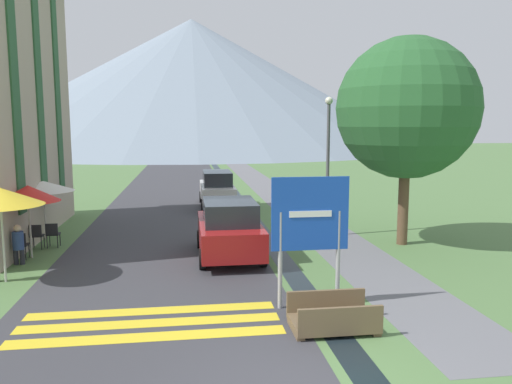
{
  "coord_description": "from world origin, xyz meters",
  "views": [
    {
      "loc": [
        -1.69,
        -7.12,
        4.12
      ],
      "look_at": [
        0.71,
        10.0,
        1.8
      ],
      "focal_mm": 35.0,
      "sensor_mm": 36.0,
      "label": 1
    }
  ],
  "objects_px": {
    "cafe_chair_far_right": "(53,233)",
    "parked_car_near": "(229,229)",
    "tree_by_path": "(407,109)",
    "road_sign": "(310,224)",
    "parked_car_far": "(217,189)",
    "footbridge": "(333,318)",
    "cafe_chair_middle": "(20,244)",
    "cafe_chair_far_left": "(36,234)",
    "cafe_umbrella_front_yellow": "(0,197)",
    "person_seated_near": "(18,242)",
    "streetlamp": "(328,155)",
    "cafe_umbrella_middle_red": "(28,194)",
    "cafe_umbrella_rear_white": "(43,186)"
  },
  "relations": [
    {
      "from": "road_sign",
      "to": "cafe_chair_far_left",
      "type": "bearing_deg",
      "value": 140.09
    },
    {
      "from": "parked_car_near",
      "to": "road_sign",
      "type": "bearing_deg",
      "value": -72.75
    },
    {
      "from": "streetlamp",
      "to": "person_seated_near",
      "type": "bearing_deg",
      "value": -166.29
    },
    {
      "from": "cafe_chair_far_right",
      "to": "tree_by_path",
      "type": "distance_m",
      "value": 12.7
    },
    {
      "from": "parked_car_far",
      "to": "tree_by_path",
      "type": "bearing_deg",
      "value": -56.79
    },
    {
      "from": "cafe_chair_far_left",
      "to": "tree_by_path",
      "type": "xyz_separation_m",
      "value": [
        12.42,
        -0.97,
        4.17
      ]
    },
    {
      "from": "cafe_chair_far_right",
      "to": "cafe_umbrella_rear_white",
      "type": "xyz_separation_m",
      "value": [
        -0.58,
        1.35,
        1.44
      ]
    },
    {
      "from": "parked_car_far",
      "to": "cafe_umbrella_front_yellow",
      "type": "height_order",
      "value": "cafe_umbrella_front_yellow"
    },
    {
      "from": "parked_car_far",
      "to": "cafe_umbrella_front_yellow",
      "type": "distance_m",
      "value": 13.26
    },
    {
      "from": "parked_car_far",
      "to": "streetlamp",
      "type": "bearing_deg",
      "value": -63.82
    },
    {
      "from": "parked_car_near",
      "to": "cafe_umbrella_front_yellow",
      "type": "height_order",
      "value": "cafe_umbrella_front_yellow"
    },
    {
      "from": "footbridge",
      "to": "cafe_umbrella_front_yellow",
      "type": "relative_size",
      "value": 0.67
    },
    {
      "from": "cafe_chair_far_left",
      "to": "tree_by_path",
      "type": "height_order",
      "value": "tree_by_path"
    },
    {
      "from": "footbridge",
      "to": "parked_car_near",
      "type": "distance_m",
      "value": 6.12
    },
    {
      "from": "cafe_chair_far_right",
      "to": "cafe_umbrella_middle_red",
      "type": "bearing_deg",
      "value": -110.59
    },
    {
      "from": "road_sign",
      "to": "parked_car_far",
      "type": "relative_size",
      "value": 0.66
    },
    {
      "from": "parked_car_near",
      "to": "streetlamp",
      "type": "height_order",
      "value": "streetlamp"
    },
    {
      "from": "cafe_chair_far_left",
      "to": "tree_by_path",
      "type": "distance_m",
      "value": 13.13
    },
    {
      "from": "footbridge",
      "to": "tree_by_path",
      "type": "xyz_separation_m",
      "value": [
        4.52,
        6.77,
        4.45
      ]
    },
    {
      "from": "parked_car_near",
      "to": "cafe_chair_far_left",
      "type": "xyz_separation_m",
      "value": [
        -6.29,
        1.87,
        -0.4
      ]
    },
    {
      "from": "parked_car_near",
      "to": "tree_by_path",
      "type": "distance_m",
      "value": 7.24
    },
    {
      "from": "cafe_umbrella_front_yellow",
      "to": "cafe_umbrella_middle_red",
      "type": "relative_size",
      "value": 1.1
    },
    {
      "from": "cafe_chair_far_right",
      "to": "cafe_chair_middle",
      "type": "bearing_deg",
      "value": -118.43
    },
    {
      "from": "cafe_chair_far_right",
      "to": "tree_by_path",
      "type": "xyz_separation_m",
      "value": [
        11.94,
        -1.14,
        4.17
      ]
    },
    {
      "from": "cafe_umbrella_front_yellow",
      "to": "tree_by_path",
      "type": "relative_size",
      "value": 0.36
    },
    {
      "from": "cafe_umbrella_front_yellow",
      "to": "cafe_chair_middle",
      "type": "bearing_deg",
      "value": 97.77
    },
    {
      "from": "streetlamp",
      "to": "cafe_chair_middle",
      "type": "bearing_deg",
      "value": -169.32
    },
    {
      "from": "cafe_umbrella_middle_red",
      "to": "cafe_umbrella_rear_white",
      "type": "relative_size",
      "value": 1.06
    },
    {
      "from": "parked_car_near",
      "to": "parked_car_far",
      "type": "relative_size",
      "value": 0.91
    },
    {
      "from": "footbridge",
      "to": "person_seated_near",
      "type": "xyz_separation_m",
      "value": [
        -7.88,
        5.9,
        0.44
      ]
    },
    {
      "from": "cafe_chair_far_left",
      "to": "person_seated_near",
      "type": "bearing_deg",
      "value": -68.36
    },
    {
      "from": "footbridge",
      "to": "parked_car_near",
      "type": "height_order",
      "value": "parked_car_near"
    },
    {
      "from": "road_sign",
      "to": "parked_car_far",
      "type": "distance_m",
      "value": 14.57
    },
    {
      "from": "parked_car_near",
      "to": "parked_car_far",
      "type": "xyz_separation_m",
      "value": [
        0.23,
        9.91,
        -0.0
      ]
    },
    {
      "from": "cafe_chair_far_left",
      "to": "cafe_chair_far_right",
      "type": "height_order",
      "value": "same"
    },
    {
      "from": "footbridge",
      "to": "tree_by_path",
      "type": "bearing_deg",
      "value": 56.27
    },
    {
      "from": "cafe_umbrella_rear_white",
      "to": "person_seated_near",
      "type": "distance_m",
      "value": 3.6
    },
    {
      "from": "parked_car_near",
      "to": "tree_by_path",
      "type": "bearing_deg",
      "value": 8.4
    },
    {
      "from": "footbridge",
      "to": "cafe_umbrella_front_yellow",
      "type": "height_order",
      "value": "cafe_umbrella_front_yellow"
    },
    {
      "from": "footbridge",
      "to": "person_seated_near",
      "type": "height_order",
      "value": "person_seated_near"
    },
    {
      "from": "cafe_chair_far_left",
      "to": "cafe_chair_far_right",
      "type": "distance_m",
      "value": 0.51
    },
    {
      "from": "cafe_chair_far_right",
      "to": "tree_by_path",
      "type": "bearing_deg",
      "value": -12.24
    },
    {
      "from": "parked_car_far",
      "to": "parked_car_near",
      "type": "bearing_deg",
      "value": -91.32
    },
    {
      "from": "cafe_umbrella_front_yellow",
      "to": "person_seated_near",
      "type": "bearing_deg",
      "value": 96.24
    },
    {
      "from": "cafe_chair_far_right",
      "to": "cafe_chair_far_left",
      "type": "bearing_deg",
      "value": -167.18
    },
    {
      "from": "road_sign",
      "to": "tree_by_path",
      "type": "bearing_deg",
      "value": 49.42
    },
    {
      "from": "cafe_chair_far_right",
      "to": "parked_car_near",
      "type": "bearing_deg",
      "value": -26.14
    },
    {
      "from": "cafe_umbrella_front_yellow",
      "to": "parked_car_far",
      "type": "bearing_deg",
      "value": 61.35
    },
    {
      "from": "footbridge",
      "to": "streetlamp",
      "type": "height_order",
      "value": "streetlamp"
    },
    {
      "from": "streetlamp",
      "to": "tree_by_path",
      "type": "relative_size",
      "value": 0.73
    }
  ]
}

